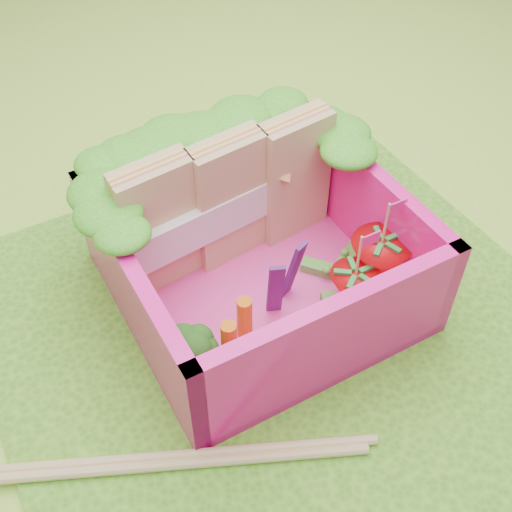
{
  "coord_description": "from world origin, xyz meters",
  "views": [
    {
      "loc": [
        -1.02,
        -1.55,
        2.45
      ],
      "look_at": [
        0.01,
        0.28,
        0.28
      ],
      "focal_mm": 45.0,
      "sensor_mm": 36.0,
      "label": 1
    }
  ],
  "objects_px": {
    "broccoli": "(198,345)",
    "strawberry_right": "(378,263)",
    "strawberry_left": "(353,290)",
    "chopsticks": "(129,464)",
    "bento_box": "(258,252)",
    "sandwich_stack": "(230,200)"
  },
  "relations": [
    {
      "from": "chopsticks",
      "to": "strawberry_left",
      "type": "bearing_deg",
      "value": 9.85
    },
    {
      "from": "bento_box",
      "to": "chopsticks",
      "type": "height_order",
      "value": "bento_box"
    },
    {
      "from": "broccoli",
      "to": "strawberry_left",
      "type": "height_order",
      "value": "strawberry_left"
    },
    {
      "from": "broccoli",
      "to": "chopsticks",
      "type": "relative_size",
      "value": 0.18
    },
    {
      "from": "strawberry_left",
      "to": "strawberry_right",
      "type": "relative_size",
      "value": 0.9
    },
    {
      "from": "broccoli",
      "to": "strawberry_left",
      "type": "xyz_separation_m",
      "value": [
        0.78,
        -0.03,
        -0.06
      ]
    },
    {
      "from": "strawberry_left",
      "to": "chopsticks",
      "type": "bearing_deg",
      "value": -170.15
    },
    {
      "from": "broccoli",
      "to": "strawberry_left",
      "type": "distance_m",
      "value": 0.78
    },
    {
      "from": "bento_box",
      "to": "strawberry_right",
      "type": "relative_size",
      "value": 2.47
    },
    {
      "from": "strawberry_left",
      "to": "broccoli",
      "type": "bearing_deg",
      "value": 177.86
    },
    {
      "from": "broccoli",
      "to": "strawberry_right",
      "type": "distance_m",
      "value": 0.97
    },
    {
      "from": "broccoli",
      "to": "strawberry_left",
      "type": "bearing_deg",
      "value": -2.14
    },
    {
      "from": "broccoli",
      "to": "strawberry_right",
      "type": "height_order",
      "value": "strawberry_right"
    },
    {
      "from": "sandwich_stack",
      "to": "strawberry_left",
      "type": "bearing_deg",
      "value": -64.08
    },
    {
      "from": "broccoli",
      "to": "bento_box",
      "type": "bearing_deg",
      "value": 34.63
    },
    {
      "from": "broccoli",
      "to": "strawberry_right",
      "type": "xyz_separation_m",
      "value": [
        0.97,
        0.04,
        -0.04
      ]
    },
    {
      "from": "bento_box",
      "to": "sandwich_stack",
      "type": "height_order",
      "value": "sandwich_stack"
    },
    {
      "from": "broccoli",
      "to": "chopsticks",
      "type": "distance_m",
      "value": 0.54
    },
    {
      "from": "strawberry_left",
      "to": "chopsticks",
      "type": "relative_size",
      "value": 0.25
    },
    {
      "from": "sandwich_stack",
      "to": "chopsticks",
      "type": "relative_size",
      "value": 0.66
    },
    {
      "from": "sandwich_stack",
      "to": "bento_box",
      "type": "bearing_deg",
      "value": -90.94
    },
    {
      "from": "chopsticks",
      "to": "strawberry_right",
      "type": "bearing_deg",
      "value": 11.15
    }
  ]
}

